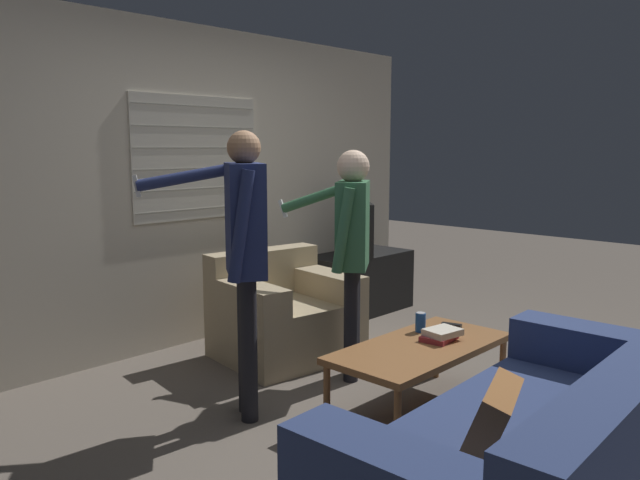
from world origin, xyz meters
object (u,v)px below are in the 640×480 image
(person_left_standing, at_px, (243,239))
(person_right_standing, at_px, (351,236))
(couch_blue, at_px, (544,469))
(book_stack, at_px, (441,335))
(spare_remote, at_px, (452,325))
(armchair_beige, at_px, (283,314))
(tv, at_px, (359,228))
(coffee_table, at_px, (421,351))
(soda_can, at_px, (420,322))

(person_left_standing, bearing_deg, person_right_standing, -58.74)
(couch_blue, height_order, book_stack, couch_blue)
(book_stack, xyz_separation_m, spare_remote, (0.29, 0.11, -0.02))
(armchair_beige, height_order, tv, tv)
(tv, bearing_deg, coffee_table, 3.24)
(couch_blue, relative_size, armchair_beige, 1.89)
(couch_blue, relative_size, spare_remote, 14.63)
(coffee_table, bearing_deg, tv, 49.28)
(person_right_standing, bearing_deg, spare_remote, -99.37)
(tv, bearing_deg, couch_blue, 5.74)
(coffee_table, distance_m, soda_can, 0.29)
(book_stack, bearing_deg, tv, 52.90)
(soda_can, relative_size, spare_remote, 0.93)
(couch_blue, distance_m, spare_remote, 1.66)
(couch_blue, distance_m, tv, 3.69)
(armchair_beige, distance_m, coffee_table, 1.37)
(person_left_standing, relative_size, book_stack, 6.90)
(armchair_beige, relative_size, person_right_standing, 0.67)
(couch_blue, relative_size, book_stack, 8.14)
(couch_blue, height_order, person_left_standing, person_left_standing)
(tv, relative_size, person_left_standing, 0.35)
(book_stack, bearing_deg, person_right_standing, 90.89)
(couch_blue, xyz_separation_m, coffee_table, (0.73, 1.10, 0.06))
(coffee_table, bearing_deg, soda_can, 35.86)
(spare_remote, bearing_deg, person_right_standing, 100.44)
(couch_blue, xyz_separation_m, armchair_beige, (0.87, 2.46, -0.01))
(soda_can, bearing_deg, tv, 51.01)
(book_stack, height_order, soda_can, soda_can)
(person_left_standing, relative_size, person_right_standing, 1.07)
(tv, xyz_separation_m, soda_can, (-1.31, -1.62, -0.34))
(book_stack, height_order, spare_remote, book_stack)
(book_stack, bearing_deg, soda_can, 72.34)
(person_right_standing, xyz_separation_m, soda_can, (0.07, -0.53, -0.51))
(book_stack, relative_size, soda_can, 1.94)
(tv, distance_m, spare_remote, 2.06)
(coffee_table, xyz_separation_m, tv, (1.53, 1.78, 0.44))
(coffee_table, height_order, spare_remote, spare_remote)
(person_left_standing, xyz_separation_m, person_right_standing, (0.91, -0.03, -0.07))
(armchair_beige, relative_size, soda_can, 8.36)
(coffee_table, height_order, person_left_standing, person_left_standing)
(tv, bearing_deg, armchair_beige, -29.46)
(armchair_beige, height_order, soda_can, armchair_beige)
(spare_remote, bearing_deg, person_left_standing, 136.16)
(tv, relative_size, soda_can, 4.65)
(person_right_standing, height_order, soda_can, person_right_standing)
(armchair_beige, height_order, book_stack, armchair_beige)
(coffee_table, relative_size, book_stack, 4.91)
(coffee_table, height_order, person_right_standing, person_right_standing)
(couch_blue, distance_m, coffee_table, 1.32)
(person_left_standing, height_order, book_stack, person_left_standing)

